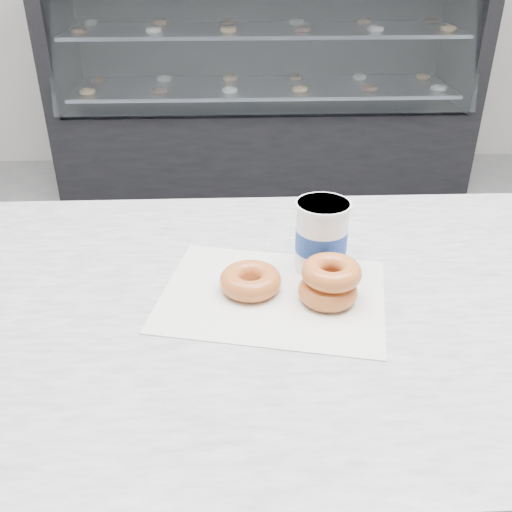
{
  "coord_description": "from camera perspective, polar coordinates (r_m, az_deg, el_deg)",
  "views": [
    {
      "loc": [
        -0.19,
        -1.33,
        1.39
      ],
      "look_at": [
        -0.16,
        -0.54,
        0.94
      ],
      "focal_mm": 40.0,
      "sensor_mm": 36.0,
      "label": 1
    }
  ],
  "objects": [
    {
      "name": "ground",
      "position": [
        1.93,
        4.1,
        -16.37
      ],
      "size": [
        5.0,
        5.0,
        0.0
      ],
      "primitive_type": "plane",
      "color": "gray",
      "rests_on": "ground"
    },
    {
      "name": "counter",
      "position": [
        1.2,
        8.12,
        -21.97
      ],
      "size": [
        3.06,
        0.76,
        0.9
      ],
      "color": "#333335",
      "rests_on": "ground"
    },
    {
      "name": "display_case",
      "position": [
        3.57,
        0.73,
        15.17
      ],
      "size": [
        2.4,
        0.74,
        1.25
      ],
      "color": "black",
      "rests_on": "ground"
    },
    {
      "name": "wax_paper",
      "position": [
        0.89,
        1.69,
        -3.89
      ],
      "size": [
        0.39,
        0.33,
        0.0
      ],
      "primitive_type": "cube",
      "rotation": [
        0.0,
        0.0,
        -0.22
      ],
      "color": "silver",
      "rests_on": "counter"
    },
    {
      "name": "donut_single",
      "position": [
        0.89,
        -0.56,
        -2.47
      ],
      "size": [
        0.1,
        0.1,
        0.03
      ],
      "primitive_type": "torus",
      "rotation": [
        0.0,
        0.0,
        -0.07
      ],
      "color": "#CC7338",
      "rests_on": "wax_paper"
    },
    {
      "name": "donut_stack",
      "position": [
        0.86,
        7.37,
        -2.56
      ],
      "size": [
        0.13,
        0.13,
        0.06
      ],
      "color": "#CC7338",
      "rests_on": "wax_paper"
    },
    {
      "name": "coffee_cup",
      "position": [
        0.93,
        6.56,
        2.01
      ],
      "size": [
        0.1,
        0.1,
        0.12
      ],
      "rotation": [
        0.0,
        0.0,
        -0.25
      ],
      "color": "white",
      "rests_on": "counter"
    }
  ]
}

